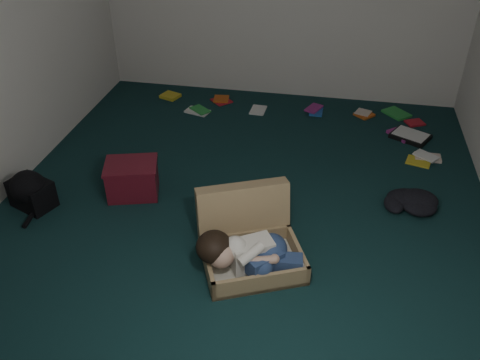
% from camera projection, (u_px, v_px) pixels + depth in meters
% --- Properties ---
extents(floor, '(4.50, 4.50, 0.00)m').
position_uv_depth(floor, '(243.00, 205.00, 4.22)').
color(floor, '#0F2A2B').
rests_on(floor, ground).
extents(wall_front, '(4.50, 0.00, 4.50)m').
position_uv_depth(wall_front, '(118.00, 293.00, 1.66)').
color(wall_front, silver).
rests_on(wall_front, ground).
extents(suitcase, '(0.88, 0.88, 0.50)m').
position_uv_depth(suitcase, '(249.00, 240.00, 3.62)').
color(suitcase, tan).
rests_on(suitcase, floor).
extents(person, '(0.75, 0.40, 0.31)m').
position_uv_depth(person, '(248.00, 253.00, 3.45)').
color(person, white).
rests_on(person, suitcase).
extents(maroon_bin, '(0.51, 0.44, 0.30)m').
position_uv_depth(maroon_bin, '(132.00, 179.00, 4.27)').
color(maroon_bin, maroon).
rests_on(maroon_bin, floor).
extents(backpack, '(0.52, 0.47, 0.25)m').
position_uv_depth(backpack, '(32.00, 193.00, 4.15)').
color(backpack, black).
rests_on(backpack, floor).
extents(clothing_pile, '(0.50, 0.45, 0.13)m').
position_uv_depth(clothing_pile, '(409.00, 199.00, 4.17)').
color(clothing_pile, black).
rests_on(clothing_pile, floor).
extents(paper_tray, '(0.44, 0.40, 0.05)m').
position_uv_depth(paper_tray, '(410.00, 136.00, 5.14)').
color(paper_tray, black).
rests_on(paper_tray, floor).
extents(book_scatter, '(3.02, 1.20, 0.02)m').
position_uv_depth(book_scatter, '(321.00, 120.00, 5.46)').
color(book_scatter, gold).
rests_on(book_scatter, floor).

